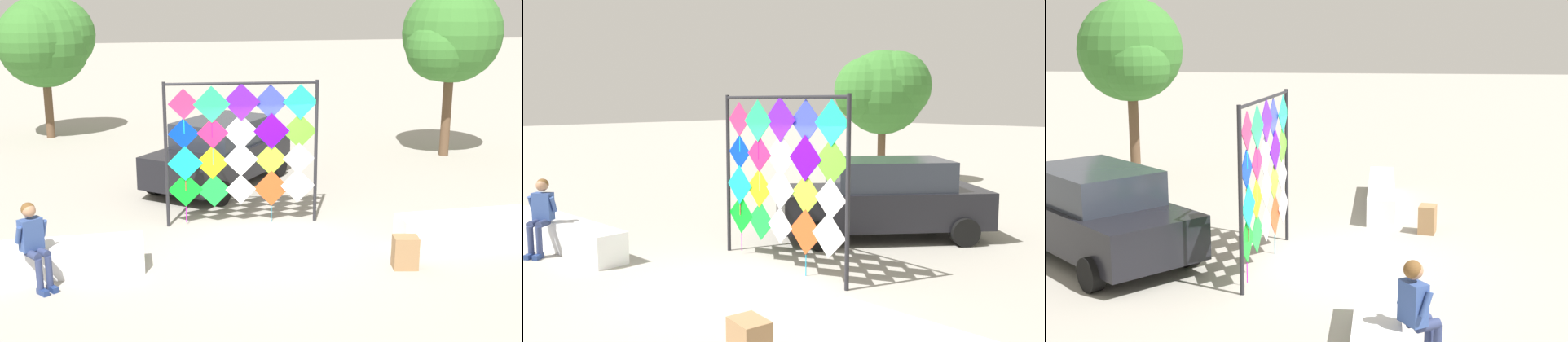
% 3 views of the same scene
% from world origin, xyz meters
% --- Properties ---
extents(ground, '(120.00, 120.00, 0.00)m').
position_xyz_m(ground, '(0.00, 0.00, 0.00)').
color(ground, '#9E998E').
extents(plaza_ledge_left, '(3.82, 0.60, 0.59)m').
position_xyz_m(plaza_ledge_left, '(-4.29, -0.59, 0.29)').
color(plaza_ledge_left, white).
rests_on(plaza_ledge_left, ground).
extents(kite_display_rack, '(3.13, 0.36, 3.03)m').
position_xyz_m(kite_display_rack, '(-0.25, 1.39, 1.73)').
color(kite_display_rack, '#232328').
rests_on(kite_display_rack, ground).
extents(seated_vendor, '(0.65, 0.70, 1.43)m').
position_xyz_m(seated_vendor, '(-4.12, -1.08, 0.84)').
color(seated_vendor, navy).
rests_on(seated_vendor, ground).
extents(parked_car, '(4.18, 4.45, 1.66)m').
position_xyz_m(parked_car, '(-0.24, 4.49, 0.84)').
color(parked_car, black).
rests_on(parked_car, ground).
extents(tree_palm_like, '(3.15, 3.17, 4.66)m').
position_xyz_m(tree_palm_like, '(-4.94, 11.49, 3.25)').
color(tree_palm_like, brown).
rests_on(tree_palm_like, ground).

